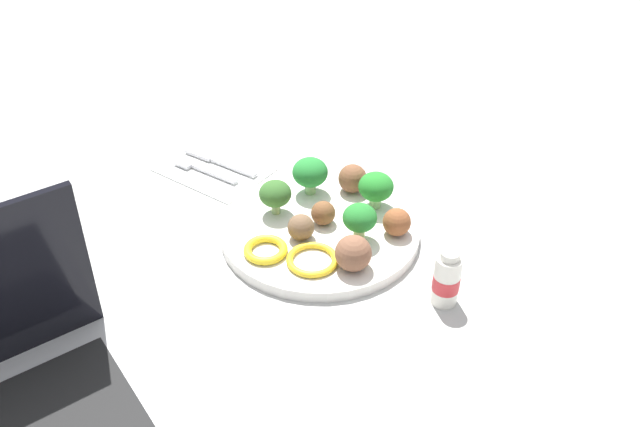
# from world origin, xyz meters

# --- Properties ---
(ground_plane) EXTENTS (4.00, 4.00, 0.00)m
(ground_plane) POSITION_xyz_m (0.00, 0.00, 0.00)
(ground_plane) COLOR #B2B2AD
(plate) EXTENTS (0.28, 0.28, 0.02)m
(plate) POSITION_xyz_m (0.00, 0.00, 0.01)
(plate) COLOR white
(plate) RESTS_ON ground_plane
(broccoli_floret_mid_right) EXTENTS (0.05, 0.05, 0.05)m
(broccoli_floret_mid_right) POSITION_xyz_m (0.07, 0.02, 0.05)
(broccoli_floret_mid_right) COLOR #9ABC74
(broccoli_floret_mid_right) RESTS_ON plate
(broccoli_floret_back_right) EXTENTS (0.05, 0.05, 0.06)m
(broccoli_floret_back_right) POSITION_xyz_m (-0.03, -0.09, 0.05)
(broccoli_floret_back_right) COLOR #91D07F
(broccoli_floret_back_right) RESTS_ON plate
(broccoli_floret_back_left) EXTENTS (0.05, 0.05, 0.06)m
(broccoli_floret_back_left) POSITION_xyz_m (-0.06, -0.01, 0.05)
(broccoli_floret_back_left) COLOR #ABC477
(broccoli_floret_back_left) RESTS_ON plate
(broccoli_floret_front_right) EXTENTS (0.05, 0.05, 0.06)m
(broccoli_floret_front_right) POSITION_xyz_m (0.06, -0.05, 0.05)
(broccoli_floret_front_right) COLOR #8DC07B
(broccoli_floret_front_right) RESTS_ON plate
(meatball_mid_right) EXTENTS (0.03, 0.03, 0.03)m
(meatball_mid_right) POSITION_xyz_m (0.00, -0.01, 0.03)
(meatball_mid_right) COLOR brown
(meatball_mid_right) RESTS_ON plate
(meatball_back_right) EXTENTS (0.04, 0.04, 0.04)m
(meatball_back_right) POSITION_xyz_m (0.00, 0.04, 0.03)
(meatball_back_right) COLOR brown
(meatball_back_right) RESTS_ON plate
(meatball_center) EXTENTS (0.04, 0.04, 0.04)m
(meatball_center) POSITION_xyz_m (-0.09, -0.06, 0.04)
(meatball_center) COLOR brown
(meatball_center) RESTS_ON plate
(meatball_front_left) EXTENTS (0.04, 0.04, 0.04)m
(meatball_front_left) POSITION_xyz_m (0.02, -0.10, 0.04)
(meatball_front_left) COLOR brown
(meatball_front_left) RESTS_ON plate
(meatball_far_rim) EXTENTS (0.05, 0.05, 0.05)m
(meatball_far_rim) POSITION_xyz_m (-0.09, 0.04, 0.04)
(meatball_far_rim) COLOR brown
(meatball_far_rim) RESTS_ON plate
(pepper_ring_back_left) EXTENTS (0.08, 0.08, 0.01)m
(pepper_ring_back_left) POSITION_xyz_m (-0.05, 0.07, 0.02)
(pepper_ring_back_left) COLOR yellow
(pepper_ring_back_left) RESTS_ON plate
(pepper_ring_mid_left) EXTENTS (0.07, 0.07, 0.01)m
(pepper_ring_mid_left) POSITION_xyz_m (0.01, 0.09, 0.02)
(pepper_ring_mid_left) COLOR yellow
(pepper_ring_mid_left) RESTS_ON plate
(napkin) EXTENTS (0.18, 0.14, 0.01)m
(napkin) POSITION_xyz_m (0.24, -0.01, 0.00)
(napkin) COLOR white
(napkin) RESTS_ON ground_plane
(fork) EXTENTS (0.12, 0.03, 0.01)m
(fork) POSITION_xyz_m (0.25, 0.01, 0.01)
(fork) COLOR silver
(fork) RESTS_ON napkin
(knife) EXTENTS (0.15, 0.03, 0.01)m
(knife) POSITION_xyz_m (0.25, -0.03, 0.01)
(knife) COLOR silver
(knife) RESTS_ON napkin
(yogurt_bottle) EXTENTS (0.03, 0.03, 0.08)m
(yogurt_bottle) POSITION_xyz_m (-0.21, -0.00, 0.04)
(yogurt_bottle) COLOR white
(yogurt_bottle) RESTS_ON ground_plane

